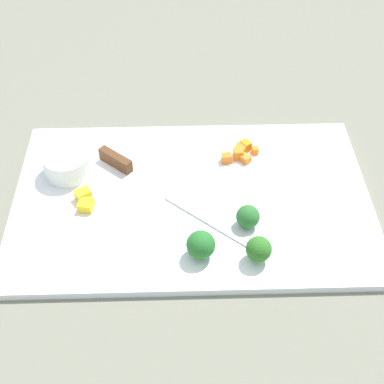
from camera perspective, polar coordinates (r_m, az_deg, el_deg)
The scene contains 15 objects.
ground_plane at distance 0.84m, azimuth 0.00°, elevation -1.05°, with size 4.00×4.00×0.00m, color slate.
cutting_board at distance 0.84m, azimuth 0.00°, elevation -0.77°, with size 0.54×0.34×0.01m, color white.
prep_bowl at distance 0.88m, azimuth -12.82°, elevation 2.83°, with size 0.07×0.07×0.04m, color silver.
chef_knife at distance 0.86m, azimuth -5.02°, elevation 1.48°, with size 0.24×0.21×0.02m.
carrot_dice_0 at distance 0.91m, azimuth 6.55°, elevation 4.30°, with size 0.01×0.01×0.01m, color orange.
carrot_dice_1 at distance 0.90m, azimuth 4.80°, elevation 3.99°, with size 0.01×0.02×0.02m, color orange.
carrot_dice_2 at distance 0.89m, azimuth 3.59°, elevation 3.52°, with size 0.02×0.01×0.01m, color orange.
carrot_dice_3 at distance 0.91m, azimuth 5.04°, elevation 4.43°, with size 0.02×0.02×0.01m, color orange.
carrot_dice_4 at distance 0.89m, azimuth 5.54°, elevation 3.45°, with size 0.01×0.02×0.01m, color orange.
carrot_dice_5 at distance 0.92m, azimuth 5.57°, elevation 4.82°, with size 0.02×0.01×0.02m, color orange.
pepper_dice_0 at distance 0.85m, azimuth -11.15°, elevation -0.07°, with size 0.02×0.02×0.02m, color yellow.
pepper_dice_1 at distance 0.83m, azimuth -10.90°, elevation -1.35°, with size 0.02×0.02×0.01m, color yellow.
broccoli_floret_0 at distance 0.79m, azimuth 5.80°, elevation -2.57°, with size 0.03×0.03×0.04m.
broccoli_floret_1 at distance 0.75m, azimuth 6.92°, elevation -5.91°, with size 0.04×0.04×0.04m.
broccoli_floret_2 at distance 0.74m, azimuth 0.92°, elevation -5.51°, with size 0.04×0.04×0.04m.
Camera 1 is at (0.02, 0.58, 0.61)m, focal length 51.58 mm.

